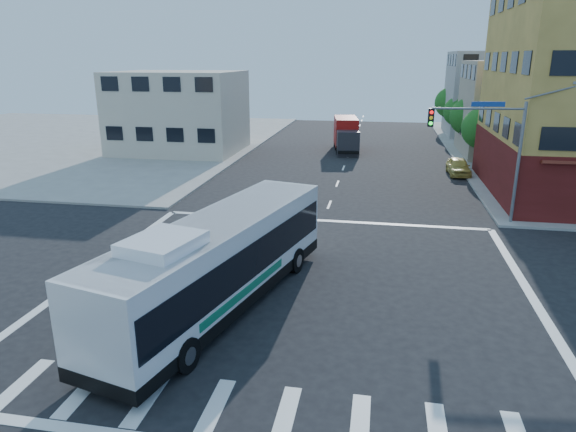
# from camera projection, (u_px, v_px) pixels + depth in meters

# --- Properties ---
(ground) EXTENTS (120.00, 120.00, 0.00)m
(ground) POSITION_uv_depth(u_px,v_px,m) (297.00, 288.00, 21.59)
(ground) COLOR black
(ground) RESTS_ON ground
(sidewalk_nw) EXTENTS (50.00, 50.00, 0.15)m
(sidewalk_nw) POSITION_uv_depth(u_px,v_px,m) (53.00, 139.00, 60.46)
(sidewalk_nw) COLOR gray
(sidewalk_nw) RESTS_ON ground
(building_east_near) EXTENTS (12.06, 10.06, 9.00)m
(building_east_near) POSITION_uv_depth(u_px,v_px,m) (529.00, 110.00, 49.27)
(building_east_near) COLOR tan
(building_east_near) RESTS_ON ground
(building_east_far) EXTENTS (12.06, 10.06, 10.00)m
(building_east_far) POSITION_uv_depth(u_px,v_px,m) (499.00, 94.00, 62.28)
(building_east_far) COLOR #9E9F9A
(building_east_far) RESTS_ON ground
(building_west) EXTENTS (12.06, 10.06, 8.00)m
(building_west) POSITION_uv_depth(u_px,v_px,m) (179.00, 112.00, 51.50)
(building_west) COLOR beige
(building_west) RESTS_ON ground
(signal_mast_ne) EXTENTS (7.91, 1.13, 8.07)m
(signal_mast_ne) POSITION_uv_depth(u_px,v_px,m) (490.00, 138.00, 28.53)
(signal_mast_ne) COLOR slate
(signal_mast_ne) RESTS_ON ground
(street_tree_a) EXTENTS (3.60, 3.60, 5.53)m
(street_tree_a) POSITION_uv_depth(u_px,v_px,m) (484.00, 126.00, 44.72)
(street_tree_a) COLOR #322212
(street_tree_a) RESTS_ON ground
(street_tree_b) EXTENTS (3.80, 3.80, 5.79)m
(street_tree_b) POSITION_uv_depth(u_px,v_px,m) (470.00, 114.00, 52.19)
(street_tree_b) COLOR #322212
(street_tree_b) RESTS_ON ground
(street_tree_c) EXTENTS (3.40, 3.40, 5.29)m
(street_tree_c) POSITION_uv_depth(u_px,v_px,m) (459.00, 110.00, 59.80)
(street_tree_c) COLOR #322212
(street_tree_c) RESTS_ON ground
(street_tree_d) EXTENTS (4.00, 4.00, 6.03)m
(street_tree_d) POSITION_uv_depth(u_px,v_px,m) (451.00, 101.00, 67.19)
(street_tree_d) COLOR #322212
(street_tree_d) RESTS_ON ground
(transit_bus) EXTENTS (5.93, 13.47, 3.90)m
(transit_bus) POSITION_uv_depth(u_px,v_px,m) (220.00, 261.00, 19.47)
(transit_bus) COLOR black
(transit_bus) RESTS_ON ground
(box_truck) EXTENTS (3.16, 7.66, 3.34)m
(box_truck) POSITION_uv_depth(u_px,v_px,m) (346.00, 135.00, 52.81)
(box_truck) COLOR #27262C
(box_truck) RESTS_ON ground
(parked_car) EXTENTS (1.78, 4.14, 1.39)m
(parked_car) POSITION_uv_depth(u_px,v_px,m) (458.00, 166.00, 42.23)
(parked_car) COLOR #CEBA51
(parked_car) RESTS_ON ground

